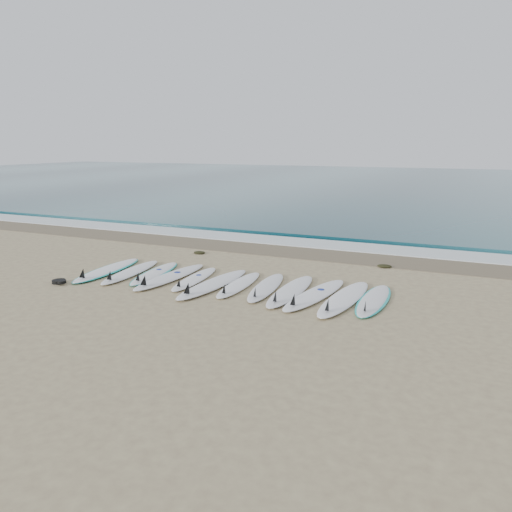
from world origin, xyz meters
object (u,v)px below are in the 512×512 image
at_px(surfboard_0, 107,270).
at_px(surfboard_11, 373,300).
at_px(leash_coil, 60,281).
at_px(surfboard_6, 238,285).

distance_m(surfboard_0, surfboard_11, 6.85).
xyz_separation_m(surfboard_11, leash_coil, (-7.14, -1.61, 0.00)).
bearing_deg(surfboard_0, surfboard_11, -2.87).
relative_size(surfboard_6, leash_coil, 5.18).
xyz_separation_m(surfboard_0, leash_coil, (-0.29, -1.32, -0.00)).
height_order(surfboard_0, surfboard_6, surfboard_0).
relative_size(surfboard_0, surfboard_6, 1.17).
height_order(surfboard_0, surfboard_11, surfboard_0).
height_order(surfboard_6, surfboard_11, surfboard_11).
xyz_separation_m(surfboard_0, surfboard_6, (3.74, 0.16, 0.00)).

